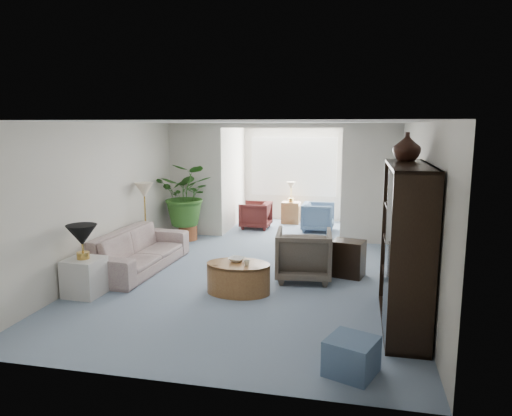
% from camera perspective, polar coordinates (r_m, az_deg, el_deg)
% --- Properties ---
extents(floor, '(6.00, 6.00, 0.00)m').
position_cam_1_polar(floor, '(7.54, -0.98, -9.03)').
color(floor, '#7C92A4').
rests_on(floor, ground).
extents(sunroom_floor, '(2.60, 2.60, 0.00)m').
position_cam_1_polar(sunroom_floor, '(11.43, 3.72, -2.47)').
color(sunroom_floor, '#7C92A4').
rests_on(sunroom_floor, ground).
extents(back_pier_left, '(1.20, 0.12, 2.50)m').
position_cam_1_polar(back_pier_left, '(10.62, -7.31, 3.36)').
color(back_pier_left, silver).
rests_on(back_pier_left, ground).
extents(back_pier_right, '(1.20, 0.12, 2.50)m').
position_cam_1_polar(back_pier_right, '(10.02, 13.67, 2.76)').
color(back_pier_right, silver).
rests_on(back_pier_right, ground).
extents(back_header, '(2.60, 0.12, 0.10)m').
position_cam_1_polar(back_header, '(10.08, 2.93, 9.91)').
color(back_header, silver).
rests_on(back_header, back_pier_left).
extents(window_pane, '(2.20, 0.02, 1.50)m').
position_cam_1_polar(window_pane, '(12.28, 4.55, 4.99)').
color(window_pane, white).
extents(window_blinds, '(2.20, 0.02, 1.50)m').
position_cam_1_polar(window_blinds, '(12.25, 4.53, 4.98)').
color(window_blinds, white).
extents(framed_picture, '(0.04, 0.50, 0.40)m').
position_cam_1_polar(framed_picture, '(6.94, 19.01, 3.16)').
color(framed_picture, '#B5A891').
extents(sofa, '(1.00, 2.33, 0.67)m').
position_cam_1_polar(sofa, '(8.41, -13.94, -4.96)').
color(sofa, '#BCB39F').
rests_on(sofa, ground).
extents(end_table, '(0.52, 0.52, 0.55)m').
position_cam_1_polar(end_table, '(7.39, -19.96, -7.82)').
color(end_table, silver).
rests_on(end_table, ground).
extents(table_lamp, '(0.44, 0.44, 0.30)m').
position_cam_1_polar(table_lamp, '(7.23, -20.25, -3.09)').
color(table_lamp, black).
rests_on(table_lamp, end_table).
extents(floor_lamp, '(0.36, 0.36, 0.28)m').
position_cam_1_polar(floor_lamp, '(9.15, -13.33, 2.12)').
color(floor_lamp, '#F2E2C0').
rests_on(floor_lamp, ground).
extents(coffee_table, '(1.16, 1.16, 0.45)m').
position_cam_1_polar(coffee_table, '(7.07, -2.14, -8.43)').
color(coffee_table, olive).
rests_on(coffee_table, ground).
extents(coffee_bowl, '(0.29, 0.29, 0.06)m').
position_cam_1_polar(coffee_bowl, '(7.10, -2.35, -6.21)').
color(coffee_bowl, white).
rests_on(coffee_bowl, coffee_table).
extents(coffee_cup, '(0.11, 0.11, 0.09)m').
position_cam_1_polar(coffee_cup, '(6.86, -1.14, -6.66)').
color(coffee_cup, beige).
rests_on(coffee_cup, coffee_table).
extents(wingback_chair, '(0.95, 0.97, 0.81)m').
position_cam_1_polar(wingback_chair, '(7.67, 5.77, -5.60)').
color(wingback_chair, '#665C50').
rests_on(wingback_chair, ground).
extents(side_table_dark, '(0.58, 0.51, 0.60)m').
position_cam_1_polar(side_table_dark, '(7.94, 11.06, -5.98)').
color(side_table_dark, black).
rests_on(side_table_dark, ground).
extents(entertainment_cabinet, '(0.48, 1.80, 2.00)m').
position_cam_1_polar(entertainment_cabinet, '(6.04, 17.56, -4.45)').
color(entertainment_cabinet, black).
rests_on(entertainment_cabinet, ground).
extents(cabinet_urn, '(0.35, 0.35, 0.37)m').
position_cam_1_polar(cabinet_urn, '(6.36, 17.72, 7.06)').
color(cabinet_urn, black).
rests_on(cabinet_urn, entertainment_cabinet).
extents(ottoman, '(0.59, 0.59, 0.37)m').
position_cam_1_polar(ottoman, '(5.03, 11.43, -17.09)').
color(ottoman, slate).
rests_on(ottoman, ground).
extents(plant_pot, '(0.40, 0.40, 0.32)m').
position_cam_1_polar(plant_pot, '(10.37, -8.20, -2.94)').
color(plant_pot, '#964F2B').
rests_on(plant_pot, ground).
extents(house_plant, '(1.21, 1.05, 1.34)m').
position_cam_1_polar(house_plant, '(10.21, -8.32, 1.61)').
color(house_plant, '#2F6221').
rests_on(house_plant, plant_pot).
extents(sunroom_chair_blue, '(0.75, 0.73, 0.67)m').
position_cam_1_polar(sunroom_chair_blue, '(11.17, 7.49, -1.08)').
color(sunroom_chair_blue, slate).
rests_on(sunroom_chair_blue, ground).
extents(sunroom_chair_maroon, '(0.72, 0.70, 0.64)m').
position_cam_1_polar(sunroom_chair_maroon, '(11.39, -0.05, -0.85)').
color(sunroom_chair_maroon, '#5B1F20').
rests_on(sunroom_chair_maroon, ground).
extents(sunroom_table, '(0.45, 0.36, 0.54)m').
position_cam_1_polar(sunroom_table, '(12.00, 4.21, -0.56)').
color(sunroom_table, olive).
rests_on(sunroom_table, ground).
extents(shelf_clutter, '(0.30, 0.93, 1.06)m').
position_cam_1_polar(shelf_clutter, '(5.85, 17.24, -5.14)').
color(shelf_clutter, black).
rests_on(shelf_clutter, entertainment_cabinet).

